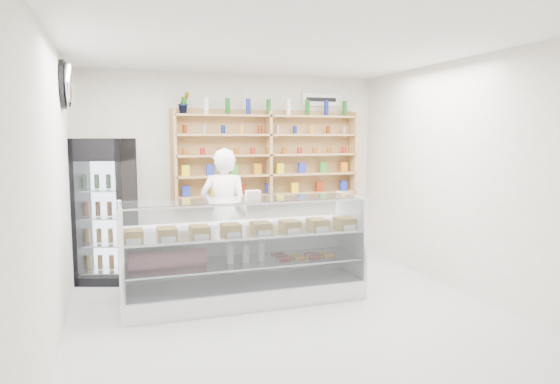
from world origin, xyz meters
name	(u,v)px	position (x,y,z in m)	size (l,w,h in m)	color
room	(290,183)	(0.00, 0.00, 1.40)	(5.00, 5.00, 5.00)	#B5B6BA
display_counter	(244,272)	(-0.35, 0.55, 0.33)	(2.72, 0.81, 1.19)	white
shop_worker	(224,214)	(-0.36, 1.54, 0.86)	(0.63, 0.41, 1.73)	white
drinks_cooler	(105,210)	(-1.85, 1.94, 0.93)	(0.84, 0.83, 1.85)	black
wall_shelving	(269,155)	(0.50, 2.34, 1.59)	(2.84, 0.28, 1.33)	tan
potted_plant	(184,103)	(-0.75, 2.34, 2.35)	(0.17, 0.14, 0.31)	#1E6626
security_mirror	(68,84)	(-2.17, 1.20, 2.45)	(0.15, 0.50, 0.50)	silver
wall_sign	(321,100)	(1.40, 2.47, 2.45)	(0.62, 0.03, 0.20)	white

